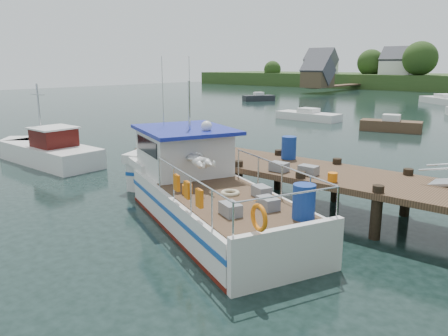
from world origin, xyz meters
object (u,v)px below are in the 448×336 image
Objects in this scene: lobster_boat at (199,187)px; moored_e at (259,98)px; moored_d at (445,100)px; moored_rowboat at (391,125)px; moored_a at (308,116)px; work_boat at (47,150)px.

moored_e is at bearing 147.00° from lobster_boat.
moored_d is at bearing 119.27° from lobster_boat.
moored_rowboat is 0.77× the size of moored_a.
lobster_boat is at bearing -68.75° from moored_rowboat.
lobster_boat is 11.44m from work_boat.
work_boat is (-11.40, 0.83, -0.32)m from lobster_boat.
moored_rowboat is (9.69, 22.08, -0.16)m from work_boat.
moored_rowboat reaches higher than moored_e.
lobster_boat reaches higher than moored_a.
moored_d is 23.66m from moored_e.
moored_d reaches higher than moored_rowboat.
moored_a is 21.34m from moored_e.
work_boat is at bearing -48.78° from moored_e.
lobster_boat is at bearing -45.04° from moored_a.
moored_a is (1.55, 24.14, -0.23)m from work_boat.
moored_e reaches higher than moored_a.
moored_e is (-15.74, 14.42, 0.04)m from moored_a.
moored_a is at bearing -21.47° from moored_e.
work_boat is at bearing -114.75° from moored_d.
lobster_boat is 2.29× the size of moored_rowboat.
moored_a is (-8.14, 2.06, -0.07)m from moored_rowboat.
moored_rowboat is (-1.71, 22.91, -0.48)m from lobster_boat.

